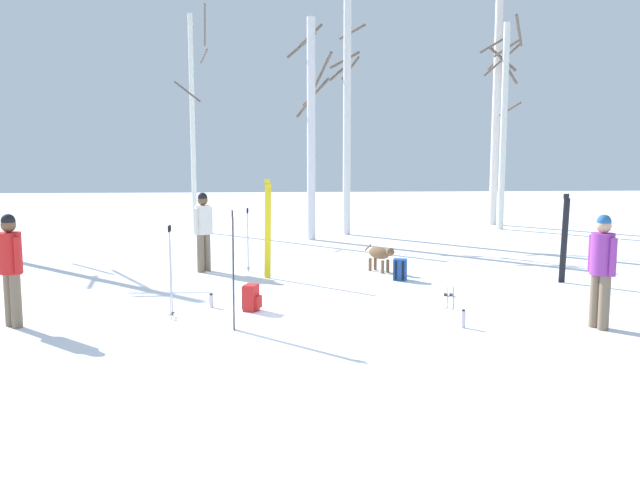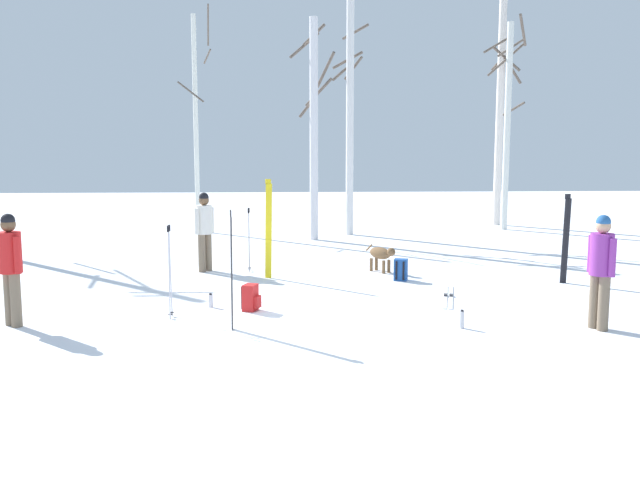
{
  "view_description": "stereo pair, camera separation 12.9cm",
  "coord_description": "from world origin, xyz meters",
  "px_view_note": "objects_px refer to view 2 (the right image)",
  "views": [
    {
      "loc": [
        -0.42,
        -10.51,
        2.73
      ],
      "look_at": [
        0.35,
        2.13,
        1.0
      ],
      "focal_mm": 39.25,
      "sensor_mm": 36.0,
      "label": 1
    },
    {
      "loc": [
        -0.29,
        -10.52,
        2.73
      ],
      "look_at": [
        0.35,
        2.13,
        1.0
      ],
      "focal_mm": 39.25,
      "sensor_mm": 36.0,
      "label": 2
    }
  ],
  "objects_px": {
    "backpack_1": "(251,298)",
    "birch_tree_1": "(196,121)",
    "ski_pair_planted_2": "(566,239)",
    "birch_tree_3": "(350,114)",
    "ski_poles_0": "(249,238)",
    "water_bottle_0": "(462,319)",
    "birch_tree_5": "(501,106)",
    "birch_tree_4": "(507,122)",
    "person_2": "(601,264)",
    "ski_poles_1": "(170,269)",
    "person_1": "(10,262)",
    "dog": "(381,254)",
    "birch_tree_2": "(314,125)",
    "ski_pair_planted_1": "(269,229)",
    "ski_pair_lying_0": "(448,297)",
    "water_bottle_1": "(211,301)",
    "person_0": "(204,227)",
    "backpack_0": "(401,270)",
    "ski_pair_planted_0": "(232,271)"
  },
  "relations": [
    {
      "from": "birch_tree_3",
      "to": "backpack_1",
      "type": "bearing_deg",
      "value": -104.52
    },
    {
      "from": "dog",
      "to": "birch_tree_2",
      "type": "height_order",
      "value": "birch_tree_2"
    },
    {
      "from": "ski_poles_0",
      "to": "ski_poles_1",
      "type": "relative_size",
      "value": 0.93
    },
    {
      "from": "ski_pair_lying_0",
      "to": "water_bottle_0",
      "type": "xyz_separation_m",
      "value": [
        -0.3,
        -2.14,
        0.12
      ]
    },
    {
      "from": "ski_pair_planted_1",
      "to": "birch_tree_5",
      "type": "relative_size",
      "value": 0.26
    },
    {
      "from": "backpack_0",
      "to": "birch_tree_3",
      "type": "relative_size",
      "value": 0.06
    },
    {
      "from": "person_2",
      "to": "ski_pair_planted_1",
      "type": "xyz_separation_m",
      "value": [
        -4.99,
        4.31,
        0.03
      ]
    },
    {
      "from": "person_2",
      "to": "ski_pair_planted_2",
      "type": "bearing_deg",
      "value": 75.71
    },
    {
      "from": "water_bottle_0",
      "to": "birch_tree_5",
      "type": "relative_size",
      "value": 0.04
    },
    {
      "from": "person_0",
      "to": "backpack_0",
      "type": "relative_size",
      "value": 3.9
    },
    {
      "from": "ski_poles_0",
      "to": "birch_tree_3",
      "type": "xyz_separation_m",
      "value": [
        2.75,
        6.19,
        2.91
      ]
    },
    {
      "from": "ski_poles_0",
      "to": "ski_pair_planted_0",
      "type": "bearing_deg",
      "value": -90.12
    },
    {
      "from": "ski_pair_lying_0",
      "to": "water_bottle_1",
      "type": "distance_m",
      "value": 4.24
    },
    {
      "from": "ski_pair_planted_1",
      "to": "ski_pair_planted_2",
      "type": "height_order",
      "value": "ski_pair_planted_1"
    },
    {
      "from": "person_1",
      "to": "birch_tree_4",
      "type": "relative_size",
      "value": 0.26
    },
    {
      "from": "person_1",
      "to": "birch_tree_3",
      "type": "height_order",
      "value": "birch_tree_3"
    },
    {
      "from": "water_bottle_1",
      "to": "birch_tree_5",
      "type": "xyz_separation_m",
      "value": [
        8.53,
        11.86,
        3.91
      ]
    },
    {
      "from": "ski_poles_0",
      "to": "birch_tree_3",
      "type": "height_order",
      "value": "birch_tree_3"
    },
    {
      "from": "birch_tree_2",
      "to": "birch_tree_4",
      "type": "xyz_separation_m",
      "value": [
        6.26,
        2.17,
        0.14
      ]
    },
    {
      "from": "water_bottle_1",
      "to": "birch_tree_4",
      "type": "bearing_deg",
      "value": 51.71
    },
    {
      "from": "ski_poles_1",
      "to": "water_bottle_1",
      "type": "relative_size",
      "value": 6.23
    },
    {
      "from": "person_1",
      "to": "birch_tree_3",
      "type": "relative_size",
      "value": 0.24
    },
    {
      "from": "birch_tree_4",
      "to": "birch_tree_1",
      "type": "bearing_deg",
      "value": -179.78
    },
    {
      "from": "water_bottle_0",
      "to": "birch_tree_5",
      "type": "xyz_separation_m",
      "value": [
        4.63,
        13.43,
        3.89
      ]
    },
    {
      "from": "person_0",
      "to": "ski_pair_planted_2",
      "type": "height_order",
      "value": "ski_pair_planted_2"
    },
    {
      "from": "person_1",
      "to": "ski_pair_planted_0",
      "type": "xyz_separation_m",
      "value": [
        3.34,
        -0.43,
        -0.09
      ]
    },
    {
      "from": "ski_pair_planted_1",
      "to": "birch_tree_2",
      "type": "relative_size",
      "value": 0.33
    },
    {
      "from": "person_1",
      "to": "water_bottle_0",
      "type": "relative_size",
      "value": 6.07
    },
    {
      "from": "birch_tree_4",
      "to": "water_bottle_1",
      "type": "bearing_deg",
      "value": -128.29
    },
    {
      "from": "dog",
      "to": "birch_tree_2",
      "type": "bearing_deg",
      "value": 103.06
    },
    {
      "from": "ski_pair_lying_0",
      "to": "birch_tree_3",
      "type": "distance_m",
      "value": 9.73
    },
    {
      "from": "ski_pair_planted_0",
      "to": "person_1",
      "type": "bearing_deg",
      "value": 172.72
    },
    {
      "from": "ski_pair_planted_2",
      "to": "birch_tree_3",
      "type": "height_order",
      "value": "birch_tree_3"
    },
    {
      "from": "person_2",
      "to": "ski_pair_planted_1",
      "type": "distance_m",
      "value": 6.59
    },
    {
      "from": "birch_tree_1",
      "to": "ski_pair_planted_2",
      "type": "bearing_deg",
      "value": -46.77
    },
    {
      "from": "ski_pair_planted_2",
      "to": "water_bottle_1",
      "type": "distance_m",
      "value": 7.07
    },
    {
      "from": "ski_pair_planted_2",
      "to": "ski_poles_1",
      "type": "relative_size",
      "value": 1.2
    },
    {
      "from": "ski_poles_1",
      "to": "backpack_0",
      "type": "relative_size",
      "value": 3.37
    },
    {
      "from": "person_0",
      "to": "birch_tree_4",
      "type": "bearing_deg",
      "value": 39.13
    },
    {
      "from": "birch_tree_2",
      "to": "birch_tree_3",
      "type": "height_order",
      "value": "birch_tree_3"
    },
    {
      "from": "water_bottle_0",
      "to": "water_bottle_1",
      "type": "distance_m",
      "value": 4.21
    },
    {
      "from": "backpack_1",
      "to": "birch_tree_1",
      "type": "relative_size",
      "value": 0.06
    },
    {
      "from": "person_1",
      "to": "birch_tree_5",
      "type": "bearing_deg",
      "value": 48.66
    },
    {
      "from": "birch_tree_1",
      "to": "ski_poles_1",
      "type": "bearing_deg",
      "value": -85.33
    },
    {
      "from": "person_2",
      "to": "ski_poles_1",
      "type": "xyz_separation_m",
      "value": [
        -6.47,
        1.02,
        -0.19
      ]
    },
    {
      "from": "ski_pair_lying_0",
      "to": "ski_pair_planted_0",
      "type": "bearing_deg",
      "value": -150.74
    },
    {
      "from": "water_bottle_0",
      "to": "birch_tree_5",
      "type": "height_order",
      "value": "birch_tree_5"
    },
    {
      "from": "ski_pair_planted_1",
      "to": "water_bottle_0",
      "type": "distance_m",
      "value": 5.18
    },
    {
      "from": "backpack_1",
      "to": "water_bottle_0",
      "type": "distance_m",
      "value": 3.46
    },
    {
      "from": "ski_poles_1",
      "to": "birch_tree_2",
      "type": "relative_size",
      "value": 0.24
    }
  ]
}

